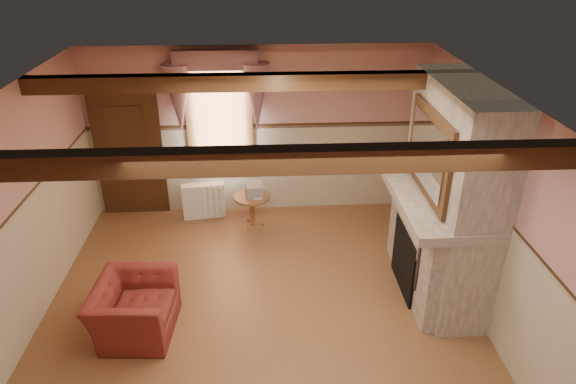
{
  "coord_description": "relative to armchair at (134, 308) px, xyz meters",
  "views": [
    {
      "loc": [
        0.08,
        -4.96,
        4.33
      ],
      "look_at": [
        0.39,
        0.8,
        1.39
      ],
      "focal_mm": 32.0,
      "sensor_mm": 36.0,
      "label": 1
    }
  ],
  "objects": [
    {
      "name": "floor",
      "position": [
        1.49,
        0.07,
        -0.33
      ],
      "size": [
        5.5,
        6.0,
        0.01
      ],
      "primitive_type": "cube",
      "color": "brown",
      "rests_on": "ground"
    },
    {
      "name": "ceiling",
      "position": [
        1.49,
        0.07,
        2.47
      ],
      "size": [
        5.5,
        6.0,
        0.01
      ],
      "primitive_type": "cube",
      "color": "silver",
      "rests_on": "wall_back"
    },
    {
      "name": "wall_back",
      "position": [
        1.49,
        3.07,
        1.07
      ],
      "size": [
        5.5,
        0.02,
        2.8
      ],
      "primitive_type": "cube",
      "color": "tan",
      "rests_on": "floor"
    },
    {
      "name": "wall_left",
      "position": [
        -1.26,
        0.07,
        1.07
      ],
      "size": [
        0.02,
        6.0,
        2.8
      ],
      "primitive_type": "cube",
      "color": "tan",
      "rests_on": "floor"
    },
    {
      "name": "wall_right",
      "position": [
        4.24,
        0.07,
        1.07
      ],
      "size": [
        0.02,
        6.0,
        2.8
      ],
      "primitive_type": "cube",
      "color": "tan",
      "rests_on": "floor"
    },
    {
      "name": "wainscot",
      "position": [
        1.49,
        0.07,
        0.42
      ],
      "size": [
        5.5,
        6.0,
        1.5
      ],
      "primitive_type": null,
      "color": "#C2B79C",
      "rests_on": "floor"
    },
    {
      "name": "chair_rail",
      "position": [
        1.49,
        0.07,
        1.17
      ],
      "size": [
        5.5,
        6.0,
        0.08
      ],
      "primitive_type": null,
      "color": "black",
      "rests_on": "wainscot"
    },
    {
      "name": "firebox",
      "position": [
        3.49,
        0.67,
        0.12
      ],
      "size": [
        0.2,
        0.95,
        0.9
      ],
      "primitive_type": "cube",
      "color": "black",
      "rests_on": "floor"
    },
    {
      "name": "armchair",
      "position": [
        0.0,
        0.0,
        0.0
      ],
      "size": [
        0.96,
        1.08,
        0.66
      ],
      "primitive_type": "imported",
      "rotation": [
        0.0,
        0.0,
        1.5
      ],
      "color": "maroon",
      "rests_on": "floor"
    },
    {
      "name": "side_table",
      "position": [
        1.38,
        2.41,
        -0.06
      ],
      "size": [
        0.66,
        0.66,
        0.55
      ],
      "primitive_type": "cylinder",
      "rotation": [
        0.0,
        0.0,
        0.17
      ],
      "color": "brown",
      "rests_on": "floor"
    },
    {
      "name": "book_stack",
      "position": [
        1.42,
        2.43,
        0.32
      ],
      "size": [
        0.3,
        0.35,
        0.2
      ],
      "primitive_type": "cube",
      "rotation": [
        0.0,
        0.0,
        0.13
      ],
      "color": "#B7AD8C",
      "rests_on": "side_table"
    },
    {
      "name": "radiator",
      "position": [
        0.57,
        2.77,
        -0.03
      ],
      "size": [
        0.72,
        0.26,
        0.6
      ],
      "primitive_type": "cube",
      "rotation": [
        0.0,
        0.0,
        0.12
      ],
      "color": "silver",
      "rests_on": "floor"
    },
    {
      "name": "bowl",
      "position": [
        3.74,
        0.43,
        1.13
      ],
      "size": [
        0.31,
        0.31,
        0.08
      ],
      "primitive_type": "imported",
      "color": "brown",
      "rests_on": "mantel"
    },
    {
      "name": "mantel_clock",
      "position": [
        3.74,
        1.17,
        1.19
      ],
      "size": [
        0.14,
        0.24,
        0.2
      ],
      "primitive_type": "cube",
      "color": "black",
      "rests_on": "mantel"
    },
    {
      "name": "oil_lamp",
      "position": [
        3.74,
        0.87,
        1.23
      ],
      "size": [
        0.11,
        0.11,
        0.28
      ],
      "primitive_type": "cylinder",
      "color": "gold",
      "rests_on": "mantel"
    },
    {
      "name": "candle_red",
      "position": [
        3.74,
        0.02,
        1.17
      ],
      "size": [
        0.06,
        0.06,
        0.16
      ],
      "primitive_type": "cylinder",
      "color": "#B21519",
      "rests_on": "mantel"
    },
    {
      "name": "jar_yellow",
      "position": [
        3.74,
        0.42,
        1.15
      ],
      "size": [
        0.06,
        0.06,
        0.12
      ],
      "primitive_type": "cylinder",
      "color": "gold",
      "rests_on": "mantel"
    },
    {
      "name": "fireplace",
      "position": [
        3.92,
        0.67,
        1.07
      ],
      "size": [
        0.85,
        2.0,
        2.8
      ],
      "primitive_type": "cube",
      "color": "gray",
      "rests_on": "floor"
    },
    {
      "name": "mantel",
      "position": [
        3.74,
        0.67,
        1.03
      ],
      "size": [
        1.05,
        2.05,
        0.12
      ],
      "primitive_type": "cube",
      "color": "gray",
      "rests_on": "fireplace"
    },
    {
      "name": "overmantel_mirror",
      "position": [
        3.55,
        0.67,
        1.64
      ],
      "size": [
        0.06,
        1.44,
        1.04
      ],
      "primitive_type": "cube",
      "color": "silver",
      "rests_on": "fireplace"
    },
    {
      "name": "door",
      "position": [
        -0.61,
        3.01,
        0.72
      ],
      "size": [
        1.1,
        0.1,
        2.1
      ],
      "primitive_type": "cube",
      "color": "black",
      "rests_on": "floor"
    },
    {
      "name": "window",
      "position": [
        0.89,
        3.04,
        1.32
      ],
      "size": [
        1.06,
        0.08,
        2.02
      ],
      "primitive_type": "cube",
      "color": "white",
      "rests_on": "wall_back"
    },
    {
      "name": "window_drapes",
      "position": [
        0.89,
        2.95,
        1.92
      ],
      "size": [
        1.3,
        0.14,
        1.4
      ],
      "primitive_type": "cube",
      "color": "gray",
      "rests_on": "wall_back"
    },
    {
      "name": "ceiling_beam_front",
      "position": [
        1.49,
        -1.13,
        2.37
      ],
      "size": [
        5.5,
        0.18,
        0.2
      ],
      "primitive_type": "cube",
      "color": "black",
      "rests_on": "ceiling"
    },
    {
      "name": "ceiling_beam_back",
      "position": [
        1.49,
        1.27,
        2.37
      ],
      "size": [
        5.5,
        0.18,
        0.2
      ],
      "primitive_type": "cube",
      "color": "black",
      "rests_on": "ceiling"
    }
  ]
}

